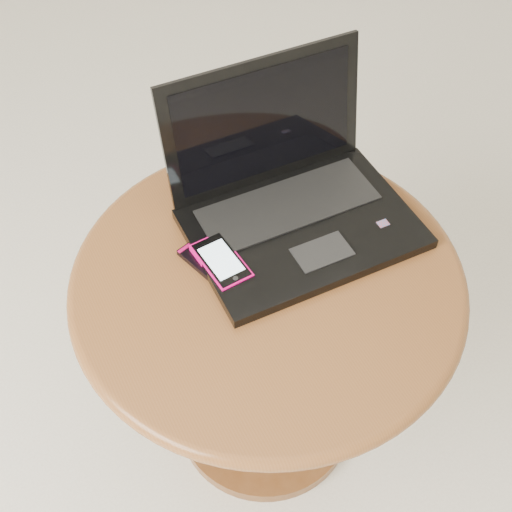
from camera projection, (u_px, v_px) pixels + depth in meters
table at (267, 313)px, 1.09m from camera, size 0.61×0.61×0.48m
laptop at (291, 198)px, 1.06m from camera, size 0.35×0.29×0.23m
phone_black at (214, 262)px, 1.02m from camera, size 0.09×0.12×0.01m
phone_pink at (221, 262)px, 1.01m from camera, size 0.06×0.11×0.01m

